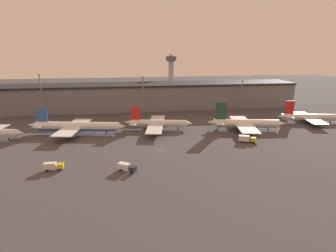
# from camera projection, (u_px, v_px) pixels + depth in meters

# --- Properties ---
(ground) EXTENTS (600.00, 600.00, 0.00)m
(ground) POSITION_uv_depth(u_px,v_px,m) (160.00, 150.00, 111.49)
(ground) COLOR #423F44
(terminal_building) EXTENTS (212.60, 25.39, 17.99)m
(terminal_building) POSITION_uv_depth(u_px,v_px,m) (147.00, 96.00, 186.79)
(terminal_building) COLOR slate
(terminal_building) RESTS_ON ground
(airplane_1) EXTENTS (50.46, 32.22, 12.76)m
(airplane_1) POSITION_uv_depth(u_px,v_px,m) (76.00, 126.00, 132.27)
(airplane_1) COLOR white
(airplane_1) RESTS_ON ground
(airplane_2) EXTENTS (36.80, 36.17, 12.11)m
(airplane_2) POSITION_uv_depth(u_px,v_px,m) (158.00, 123.00, 139.90)
(airplane_2) COLOR silver
(airplane_2) RESTS_ON ground
(airplane_3) EXTENTS (41.23, 34.08, 14.91)m
(airplane_3) POSITION_uv_depth(u_px,v_px,m) (246.00, 123.00, 138.11)
(airplane_3) COLOR white
(airplane_3) RESTS_ON ground
(airplane_4) EXTENTS (38.91, 29.81, 12.86)m
(airplane_4) POSITION_uv_depth(u_px,v_px,m) (311.00, 117.00, 152.34)
(airplane_4) COLOR silver
(airplane_4) RESTS_ON ground
(service_vehicle_0) EXTENTS (6.60, 2.13, 2.91)m
(service_vehicle_0) POSITION_uv_depth(u_px,v_px,m) (53.00, 166.00, 92.82)
(service_vehicle_0) COLOR gold
(service_vehicle_0) RESTS_ON ground
(service_vehicle_1) EXTENTS (6.89, 5.44, 2.80)m
(service_vehicle_1) POSITION_uv_depth(u_px,v_px,m) (126.00, 167.00, 92.21)
(service_vehicle_1) COLOR #282D38
(service_vehicle_1) RESTS_ON ground
(service_vehicle_2) EXTENTS (8.06, 4.89, 3.16)m
(service_vehicle_2) POSITION_uv_depth(u_px,v_px,m) (246.00, 139.00, 120.60)
(service_vehicle_2) COLOR gold
(service_vehicle_2) RESTS_ON ground
(lamp_post_0) EXTENTS (1.80, 1.80, 27.83)m
(lamp_post_0) POSITION_uv_depth(u_px,v_px,m) (41.00, 90.00, 160.20)
(lamp_post_0) COLOR slate
(lamp_post_0) RESTS_ON ground
(lamp_post_1) EXTENTS (1.80, 1.80, 25.42)m
(lamp_post_1) POSITION_uv_depth(u_px,v_px,m) (143.00, 90.00, 169.21)
(lamp_post_1) COLOR slate
(lamp_post_1) RESTS_ON ground
(lamp_post_2) EXTENTS (1.80, 1.80, 22.12)m
(lamp_post_2) POSITION_uv_depth(u_px,v_px,m) (242.00, 90.00, 179.03)
(lamp_post_2) COLOR slate
(lamp_post_2) RESTS_ON ground
(control_tower) EXTENTS (9.00, 9.00, 38.31)m
(control_tower) POSITION_uv_depth(u_px,v_px,m) (171.00, 72.00, 225.69)
(control_tower) COLOR #99999E
(control_tower) RESTS_ON ground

